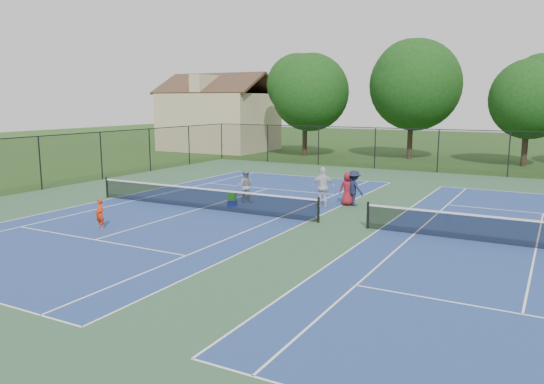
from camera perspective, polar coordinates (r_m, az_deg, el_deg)
The scene contains 16 objects.
ground at distance 21.51m, azimuth 7.57°, elevation -3.60°, with size 140.00×140.00×0.00m, color #234716.
court_pad at distance 21.51m, azimuth 7.57°, elevation -3.59°, with size 36.00×36.00×0.01m, color #315836.
tennis_court_left at distance 24.81m, azimuth -7.67°, elevation -1.57°, with size 12.00×23.83×1.07m.
tennis_court_right at distance 20.14m, azimuth 26.55°, elevation -5.21°, with size 12.00×23.83×1.07m.
perimeter_fence at distance 21.19m, azimuth 7.67°, elevation 0.61°, with size 36.08×36.08×3.02m.
tree_back_a at distance 48.13m, azimuth 3.60°, elevation 11.10°, with size 6.80×6.80×9.15m.
tree_back_b at distance 46.99m, azimuth 14.87°, elevation 11.51°, with size 7.60×7.60×10.03m.
tree_back_c at distance 44.61m, azimuth 25.92°, elevation 9.53°, with size 6.00×6.00×8.40m.
clapboard_house at distance 54.01m, azimuth -5.71°, elevation 7.80°, with size 10.80×8.10×7.65m.
child_player at distance 21.76m, azimuth -18.01°, elevation -2.25°, with size 0.43×0.28×1.18m, color red.
instructor at distance 26.11m, azimuth -2.88°, elevation 0.64°, with size 0.78×0.60×1.60m, color gray.
bystander_a at distance 24.95m, azimuth 5.51°, elevation 0.53°, with size 1.11×0.46×1.90m, color silver.
bystander_b at distance 25.45m, azimuth 8.79°, elevation 0.41°, with size 1.09×0.63×1.69m, color #181C36.
bystander_c at distance 25.51m, azimuth 8.14°, elevation 0.34°, with size 0.78×0.51×1.60m, color maroon.
ball_crate at distance 25.21m, azimuth -4.30°, elevation -1.22°, with size 0.41×0.29×0.29m, color navy.
ball_hopper at distance 25.15m, azimuth -4.31°, elevation -0.47°, with size 0.34×0.27×0.38m, color #279C1B.
Camera 1 is at (7.49, -19.54, 4.97)m, focal length 35.00 mm.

